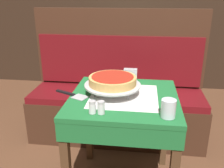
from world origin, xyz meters
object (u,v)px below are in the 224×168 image
object	(u,v)px
pepper_shaker	(101,108)
condiment_caddy	(119,41)
booth_bench	(117,103)
salt_shaker	(92,107)
pizza_server	(72,95)
napkin_holder	(130,75)
dining_table_rear	(126,53)
pizza_pan_stand	(113,86)
water_glass_near	(168,108)
dining_table_front	(124,110)
deep_dish_pizza	(113,80)

from	to	relation	value
pepper_shaker	condiment_caddy	bearing A→B (deg)	92.82
booth_bench	salt_shaker	world-z (taller)	booth_bench
booth_bench	pepper_shaker	distance (m)	1.09
booth_bench	pizza_server	world-z (taller)	booth_bench
napkin_holder	dining_table_rear	bearing A→B (deg)	95.28
pizza_pan_stand	water_glass_near	xyz separation A→B (m)	(0.33, -0.27, -0.01)
pizza_server	water_glass_near	xyz separation A→B (m)	(0.60, -0.22, 0.05)
water_glass_near	salt_shaker	size ratio (longest dim) A/B	1.37
booth_bench	pepper_shaker	size ratio (longest dim) A/B	22.24
dining_table_front	booth_bench	world-z (taller)	booth_bench
pizza_server	salt_shaker	size ratio (longest dim) A/B	3.28
pepper_shaker	napkin_holder	xyz separation A→B (m)	(0.13, 0.57, 0.01)
water_glass_near	napkin_holder	distance (m)	0.61
pizza_pan_stand	napkin_holder	distance (m)	0.31
salt_shaker	pizza_server	bearing A→B (deg)	128.67
pizza_server	pepper_shaker	xyz separation A→B (m)	(0.23, -0.23, 0.03)
water_glass_near	salt_shaker	bearing A→B (deg)	-179.12
pizza_pan_stand	water_glass_near	size ratio (longest dim) A/B	3.62
dining_table_front	pizza_pan_stand	bearing A→B (deg)	171.46
deep_dish_pizza	pizza_server	bearing A→B (deg)	-170.38
pizza_server	napkin_holder	world-z (taller)	napkin_holder
condiment_caddy	pizza_server	bearing A→B (deg)	-94.69
dining_table_rear	booth_bench	distance (m)	0.98
salt_shaker	condiment_caddy	distance (m)	1.93
dining_table_rear	water_glass_near	xyz separation A→B (m)	(0.36, -1.94, 0.17)
booth_bench	pizza_pan_stand	distance (m)	0.85
booth_bench	napkin_holder	world-z (taller)	booth_bench
dining_table_front	water_glass_near	distance (m)	0.40
pizza_server	pizza_pan_stand	bearing A→B (deg)	9.62
booth_bench	condiment_caddy	size ratio (longest dim) A/B	11.13
deep_dish_pizza	pepper_shaker	size ratio (longest dim) A/B	4.13
napkin_holder	deep_dish_pizza	bearing A→B (deg)	-108.67
deep_dish_pizza	condiment_caddy	size ratio (longest dim) A/B	2.07
water_glass_near	condiment_caddy	world-z (taller)	condiment_caddy
booth_bench	condiment_caddy	xyz separation A→B (m)	(-0.08, 0.93, 0.43)
pepper_shaker	napkin_holder	bearing A→B (deg)	77.33
dining_table_front	deep_dish_pizza	bearing A→B (deg)	171.46
booth_bench	water_glass_near	bearing A→B (deg)	-69.05
dining_table_rear	napkin_holder	distance (m)	1.39
pepper_shaker	condiment_caddy	xyz separation A→B (m)	(-0.10, 1.93, 0.01)
booth_bench	condiment_caddy	distance (m)	1.03
pizza_pan_stand	salt_shaker	bearing A→B (deg)	-105.88
dining_table_rear	pepper_shaker	world-z (taller)	pepper_shaker
dining_table_front	condiment_caddy	world-z (taller)	condiment_caddy
pepper_shaker	napkin_holder	size ratio (longest dim) A/B	0.74
salt_shaker	pizza_pan_stand	bearing A→B (deg)	74.12
pepper_shaker	deep_dish_pizza	bearing A→B (deg)	84.01
pizza_pan_stand	condiment_caddy	distance (m)	1.66
pizza_server	water_glass_near	world-z (taller)	water_glass_near
water_glass_near	salt_shaker	xyz separation A→B (m)	(-0.41, -0.01, -0.01)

